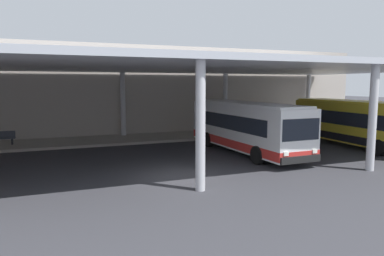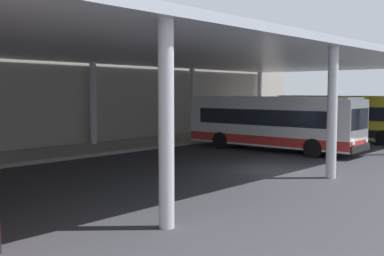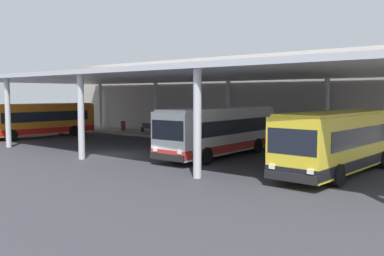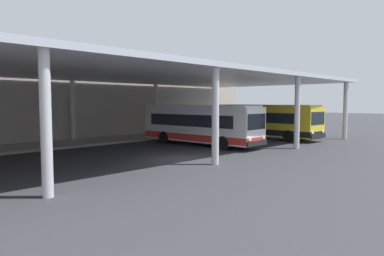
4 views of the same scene
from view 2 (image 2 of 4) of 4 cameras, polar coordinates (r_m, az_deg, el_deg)
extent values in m
plane|color=#333338|center=(20.75, 10.43, -5.19)|extent=(200.00, 200.00, 0.00)
cube|color=gray|center=(28.66, -9.93, -2.33)|extent=(42.00, 4.50, 0.18)
cube|color=#ADA399|center=(31.10, -13.70, 4.99)|extent=(48.00, 1.60, 7.60)
cube|color=silver|center=(23.90, -0.78, 9.15)|extent=(40.00, 17.00, 0.30)
cylinder|color=silver|center=(11.64, -3.19, 0.34)|extent=(0.40, 0.40, 5.25)
cylinder|color=silver|center=(19.27, 16.86, 1.80)|extent=(0.40, 0.40, 5.25)
cylinder|color=silver|center=(29.88, -12.05, 2.79)|extent=(0.40, 0.40, 5.25)
cylinder|color=silver|center=(36.05, 0.01, 3.17)|extent=(0.40, 0.40, 5.25)
cylinder|color=silver|center=(43.33, 8.29, 3.35)|extent=(0.40, 0.40, 5.25)
cube|color=white|center=(27.63, 9.80, 0.78)|extent=(2.82, 10.47, 2.70)
cube|color=red|center=(27.72, 9.77, -1.29)|extent=(2.84, 10.49, 0.50)
cube|color=black|center=(27.69, 9.54, 1.41)|extent=(2.81, 8.60, 0.90)
cube|color=black|center=(25.37, 19.85, 1.04)|extent=(2.30, 0.19, 1.10)
cube|color=black|center=(25.47, 19.95, -2.34)|extent=(2.45, 0.24, 0.36)
cube|color=white|center=(27.58, 9.84, 3.70)|extent=(2.61, 10.05, 0.12)
cube|color=yellow|center=(25.35, 19.84, 2.89)|extent=(1.75, 0.17, 0.28)
cube|color=white|center=(24.60, 19.21, -1.74)|extent=(0.28, 0.09, 0.20)
cube|color=white|center=(26.27, 20.65, -1.39)|extent=(0.28, 0.09, 0.20)
cylinder|color=black|center=(25.14, 14.65, -2.42)|extent=(0.31, 1.01, 1.00)
cylinder|color=black|center=(27.36, 16.90, -1.92)|extent=(0.31, 1.01, 1.00)
cylinder|color=black|center=(28.31, 3.52, -1.52)|extent=(0.31, 1.01, 1.00)
cylinder|color=black|center=(30.30, 6.31, -1.14)|extent=(0.31, 1.01, 1.00)
cube|color=yellow|center=(34.52, 18.40, 1.34)|extent=(2.96, 10.50, 2.70)
cube|color=black|center=(34.58, 18.36, -0.31)|extent=(2.98, 10.52, 0.50)
cube|color=black|center=(34.57, 18.19, 1.85)|extent=(2.92, 8.63, 0.90)
cube|color=yellow|center=(34.47, 18.46, 3.68)|extent=(2.74, 10.08, 0.12)
cylinder|color=black|center=(32.16, 22.51, -1.13)|extent=(0.32, 1.01, 1.00)
cylinder|color=black|center=(34.92, 13.25, -0.49)|extent=(0.32, 1.01, 1.00)
cylinder|color=black|center=(37.02, 15.25, -0.25)|extent=(0.32, 1.01, 1.00)
camera|label=1|loc=(12.76, 64.90, 5.59)|focal=33.62mm
camera|label=3|loc=(39.76, 53.02, 3.53)|focal=39.03mm
camera|label=4|loc=(4.91, 97.01, -1.39)|focal=32.83mm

